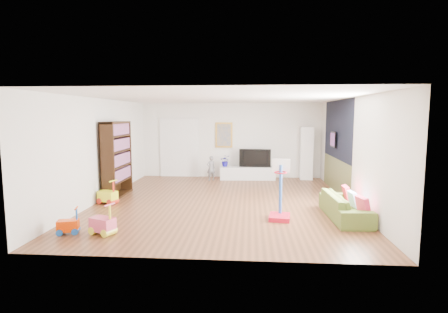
# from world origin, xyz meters

# --- Properties ---
(floor) EXTENTS (6.50, 7.50, 0.00)m
(floor) POSITION_xyz_m (0.00, 0.00, 0.00)
(floor) COLOR brown
(floor) RESTS_ON ground
(ceiling) EXTENTS (6.50, 7.50, 0.00)m
(ceiling) POSITION_xyz_m (0.00, 0.00, 2.70)
(ceiling) COLOR white
(ceiling) RESTS_ON ground
(wall_back) EXTENTS (6.50, 0.00, 2.70)m
(wall_back) POSITION_xyz_m (0.00, 3.75, 1.35)
(wall_back) COLOR silver
(wall_back) RESTS_ON ground
(wall_front) EXTENTS (6.50, 0.00, 2.70)m
(wall_front) POSITION_xyz_m (0.00, -3.75, 1.35)
(wall_front) COLOR silver
(wall_front) RESTS_ON ground
(wall_left) EXTENTS (0.00, 7.50, 2.70)m
(wall_left) POSITION_xyz_m (-3.25, 0.00, 1.35)
(wall_left) COLOR silver
(wall_left) RESTS_ON ground
(wall_right) EXTENTS (0.00, 7.50, 2.70)m
(wall_right) POSITION_xyz_m (3.25, 0.00, 1.35)
(wall_right) COLOR silver
(wall_right) RESTS_ON ground
(navy_accent) EXTENTS (0.01, 3.20, 1.70)m
(navy_accent) POSITION_xyz_m (3.23, 1.40, 1.85)
(navy_accent) COLOR black
(navy_accent) RESTS_ON wall_right
(olive_wainscot) EXTENTS (0.01, 3.20, 1.00)m
(olive_wainscot) POSITION_xyz_m (3.23, 1.40, 0.50)
(olive_wainscot) COLOR brown
(olive_wainscot) RESTS_ON wall_right
(doorway) EXTENTS (1.45, 0.06, 2.10)m
(doorway) POSITION_xyz_m (-1.90, 3.71, 1.05)
(doorway) COLOR white
(doorway) RESTS_ON ground
(painting_back) EXTENTS (0.62, 0.06, 0.92)m
(painting_back) POSITION_xyz_m (-0.25, 3.71, 1.55)
(painting_back) COLOR gold
(painting_back) RESTS_ON wall_back
(artwork_right) EXTENTS (0.04, 0.56, 0.46)m
(artwork_right) POSITION_xyz_m (3.17, 1.60, 1.55)
(artwork_right) COLOR #7F3F8C
(artwork_right) RESTS_ON wall_right
(media_console) EXTENTS (1.96, 0.56, 0.45)m
(media_console) POSITION_xyz_m (0.63, 3.27, 0.23)
(media_console) COLOR silver
(media_console) RESTS_ON ground
(tall_cabinet) EXTENTS (0.46, 0.46, 1.86)m
(tall_cabinet) POSITION_xyz_m (2.70, 3.47, 0.93)
(tall_cabinet) COLOR white
(tall_cabinet) RESTS_ON ground
(bookshelf) EXTENTS (0.40, 1.44, 2.09)m
(bookshelf) POSITION_xyz_m (-3.00, 0.42, 1.05)
(bookshelf) COLOR black
(bookshelf) RESTS_ON ground
(sofa) EXTENTS (0.79, 1.86, 0.54)m
(sofa) POSITION_xyz_m (2.80, -1.30, 0.27)
(sofa) COLOR #556927
(sofa) RESTS_ON ground
(basketball_hoop) EXTENTS (0.52, 0.61, 1.31)m
(basketball_hoop) POSITION_xyz_m (1.36, -1.49, 0.66)
(basketball_hoop) COLOR red
(basketball_hoop) RESTS_ON ground
(ride_on_yellow) EXTENTS (0.54, 0.43, 0.62)m
(ride_on_yellow) POSITION_xyz_m (-2.93, -0.46, 0.31)
(ride_on_yellow) COLOR yellow
(ride_on_yellow) RESTS_ON ground
(ride_on_orange) EXTENTS (0.43, 0.33, 0.51)m
(ride_on_orange) POSITION_xyz_m (-2.76, -2.75, 0.25)
(ride_on_orange) COLOR #E83900
(ride_on_orange) RESTS_ON ground
(ride_on_pink) EXTENTS (0.53, 0.44, 0.61)m
(ride_on_pink) POSITION_xyz_m (-2.09, -2.73, 0.31)
(ride_on_pink) COLOR #DD4A6A
(ride_on_pink) RESTS_ON ground
(child) EXTENTS (0.38, 0.34, 0.86)m
(child) POSITION_xyz_m (-0.65, 2.96, 0.43)
(child) COLOR slate
(child) RESTS_ON ground
(tv) EXTENTS (1.11, 0.22, 0.64)m
(tv) POSITION_xyz_m (0.89, 3.32, 0.77)
(tv) COLOR black
(tv) RESTS_ON media_console
(vase_plant) EXTENTS (0.39, 0.34, 0.41)m
(vase_plant) POSITION_xyz_m (-0.17, 3.30, 0.66)
(vase_plant) COLOR #17108D
(vase_plant) RESTS_ON media_console
(pillow_left) EXTENTS (0.18, 0.39, 0.38)m
(pillow_left) POSITION_xyz_m (3.02, -1.83, 0.42)
(pillow_left) COLOR #D12E50
(pillow_left) RESTS_ON sofa
(pillow_center) EXTENTS (0.13, 0.35, 0.34)m
(pillow_center) POSITION_xyz_m (2.98, -1.27, 0.42)
(pillow_center) COLOR silver
(pillow_center) RESTS_ON sofa
(pillow_right) EXTENTS (0.11, 0.38, 0.38)m
(pillow_right) POSITION_xyz_m (2.98, -0.75, 0.42)
(pillow_right) COLOR red
(pillow_right) RESTS_ON sofa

